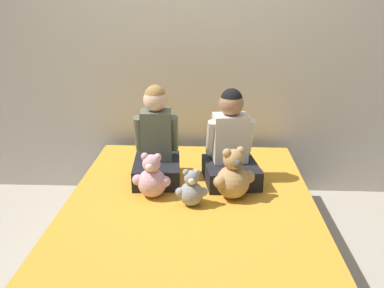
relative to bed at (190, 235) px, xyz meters
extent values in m
plane|color=#B2A899|center=(0.00, 0.00, -0.22)|extent=(14.00, 14.00, 0.00)
cube|color=beige|center=(0.00, 1.13, 1.03)|extent=(8.00, 0.06, 2.50)
cube|color=#2D2D33|center=(0.00, 0.00, -0.10)|extent=(1.52, 1.98, 0.24)
cube|color=silver|center=(0.00, 0.00, 0.11)|extent=(1.49, 1.94, 0.17)
cube|color=gold|center=(0.00, 0.00, 0.21)|extent=(1.51, 1.96, 0.03)
cube|color=black|center=(-0.24, 0.32, 0.29)|extent=(0.33, 0.42, 0.14)
cube|color=#5B6656|center=(-0.24, 0.38, 0.52)|extent=(0.21, 0.18, 0.33)
sphere|color=beige|center=(-0.24, 0.38, 0.76)|extent=(0.16, 0.16, 0.16)
sphere|color=#A37A42|center=(-0.24, 0.38, 0.79)|extent=(0.14, 0.14, 0.14)
cylinder|color=#5B6656|center=(-0.36, 0.37, 0.53)|extent=(0.07, 0.15, 0.27)
cylinder|color=#5B6656|center=(-0.13, 0.39, 0.53)|extent=(0.07, 0.15, 0.27)
cube|color=black|center=(0.26, 0.32, 0.29)|extent=(0.40, 0.43, 0.13)
cube|color=silver|center=(0.25, 0.38, 0.51)|extent=(0.25, 0.19, 0.32)
sphere|color=#9E7051|center=(0.25, 0.38, 0.74)|extent=(0.16, 0.16, 0.16)
sphere|color=black|center=(0.25, 0.38, 0.77)|extent=(0.14, 0.14, 0.14)
cylinder|color=silver|center=(0.12, 0.36, 0.52)|extent=(0.08, 0.15, 0.26)
cylinder|color=silver|center=(0.38, 0.40, 0.52)|extent=(0.08, 0.15, 0.26)
sphere|color=#DBA3B2|center=(-0.24, 0.08, 0.31)|extent=(0.18, 0.18, 0.18)
sphere|color=#DBA3B2|center=(-0.24, 0.08, 0.44)|extent=(0.11, 0.11, 0.11)
sphere|color=beige|center=(-0.24, 0.03, 0.44)|extent=(0.05, 0.05, 0.05)
sphere|color=#DBA3B2|center=(-0.28, 0.08, 0.48)|extent=(0.05, 0.05, 0.05)
sphere|color=#DBA3B2|center=(-0.20, 0.08, 0.48)|extent=(0.05, 0.05, 0.05)
sphere|color=#DBA3B2|center=(-0.32, 0.07, 0.33)|extent=(0.07, 0.07, 0.07)
sphere|color=#DBA3B2|center=(-0.15, 0.05, 0.33)|extent=(0.07, 0.07, 0.07)
sphere|color=tan|center=(0.26, 0.09, 0.33)|extent=(0.21, 0.21, 0.21)
sphere|color=tan|center=(0.26, 0.09, 0.47)|extent=(0.13, 0.13, 0.13)
sphere|color=#4C4742|center=(0.28, 0.04, 0.47)|extent=(0.06, 0.06, 0.06)
sphere|color=tan|center=(0.22, 0.07, 0.52)|extent=(0.05, 0.05, 0.05)
sphere|color=tan|center=(0.30, 0.11, 0.52)|extent=(0.05, 0.05, 0.05)
sphere|color=tan|center=(0.18, 0.03, 0.35)|extent=(0.08, 0.08, 0.08)
sphere|color=tan|center=(0.35, 0.11, 0.35)|extent=(0.08, 0.08, 0.08)
sphere|color=#939399|center=(0.01, -0.02, 0.29)|extent=(0.14, 0.14, 0.14)
sphere|color=#939399|center=(0.01, -0.02, 0.40)|extent=(0.09, 0.09, 0.09)
sphere|color=beige|center=(0.01, -0.06, 0.39)|extent=(0.04, 0.04, 0.04)
sphere|color=#939399|center=(-0.02, -0.02, 0.43)|extent=(0.04, 0.04, 0.04)
sphere|color=#939399|center=(0.04, -0.02, 0.43)|extent=(0.04, 0.04, 0.04)
sphere|color=#939399|center=(-0.06, -0.04, 0.31)|extent=(0.05, 0.05, 0.05)
sphere|color=#939399|center=(0.08, -0.03, 0.31)|extent=(0.05, 0.05, 0.05)
camera|label=1|loc=(0.11, -2.17, 1.39)|focal=38.00mm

